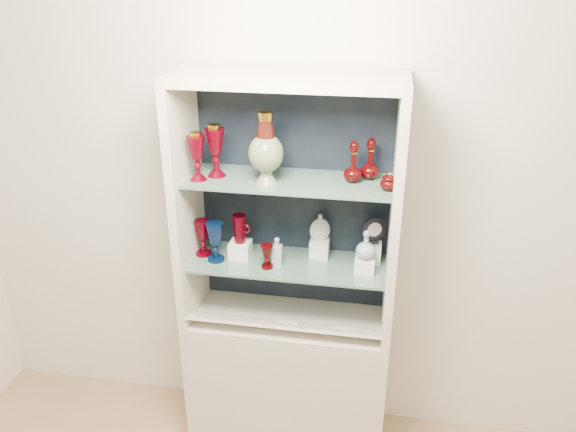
% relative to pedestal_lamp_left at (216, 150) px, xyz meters
% --- Properties ---
extents(wall_back, '(3.50, 0.02, 2.80)m').
position_rel_pedestal_lamp_left_xyz_m(wall_back, '(0.33, 0.21, -0.19)').
color(wall_back, white).
rests_on(wall_back, ground).
extents(cabinet_base, '(1.00, 0.40, 0.75)m').
position_rel_pedestal_lamp_left_xyz_m(cabinet_base, '(0.33, -0.01, -1.21)').
color(cabinet_base, beige).
rests_on(cabinet_base, ground).
extents(cabinet_back_panel, '(0.98, 0.02, 1.15)m').
position_rel_pedestal_lamp_left_xyz_m(cabinet_back_panel, '(0.33, 0.18, -0.26)').
color(cabinet_back_panel, black).
rests_on(cabinet_back_panel, cabinet_base).
extents(cabinet_side_left, '(0.04, 0.40, 1.15)m').
position_rel_pedestal_lamp_left_xyz_m(cabinet_side_left, '(-0.15, -0.01, -0.26)').
color(cabinet_side_left, beige).
rests_on(cabinet_side_left, cabinet_base).
extents(cabinet_side_right, '(0.04, 0.40, 1.15)m').
position_rel_pedestal_lamp_left_xyz_m(cabinet_side_right, '(0.81, -0.01, -0.26)').
color(cabinet_side_right, beige).
rests_on(cabinet_side_right, cabinet_base).
extents(cabinet_top_cap, '(1.00, 0.40, 0.04)m').
position_rel_pedestal_lamp_left_xyz_m(cabinet_top_cap, '(0.33, -0.01, 0.33)').
color(cabinet_top_cap, beige).
rests_on(cabinet_top_cap, cabinet_side_left).
extents(shelf_lower, '(0.92, 0.34, 0.01)m').
position_rel_pedestal_lamp_left_xyz_m(shelf_lower, '(0.33, 0.01, -0.55)').
color(shelf_lower, slate).
rests_on(shelf_lower, cabinet_side_left).
extents(shelf_upper, '(0.92, 0.34, 0.01)m').
position_rel_pedestal_lamp_left_xyz_m(shelf_upper, '(0.33, 0.01, -0.13)').
color(shelf_upper, slate).
rests_on(shelf_upper, cabinet_side_left).
extents(label_ledge, '(0.92, 0.17, 0.09)m').
position_rel_pedestal_lamp_left_xyz_m(label_ledge, '(0.33, -0.12, -0.81)').
color(label_ledge, beige).
rests_on(label_ledge, cabinet_base).
extents(label_card_0, '(0.10, 0.06, 0.03)m').
position_rel_pedestal_lamp_left_xyz_m(label_card_0, '(0.35, -0.12, -0.79)').
color(label_card_0, white).
rests_on(label_card_0, label_ledge).
extents(label_card_1, '(0.10, 0.06, 0.03)m').
position_rel_pedestal_lamp_left_xyz_m(label_card_1, '(0.63, -0.12, -0.79)').
color(label_card_1, white).
rests_on(label_card_1, label_ledge).
extents(pedestal_lamp_left, '(0.11, 0.11, 0.24)m').
position_rel_pedestal_lamp_left_xyz_m(pedestal_lamp_left, '(0.00, 0.00, 0.00)').
color(pedestal_lamp_left, '#4C000B').
rests_on(pedestal_lamp_left, shelf_upper).
extents(pedestal_lamp_right, '(0.11, 0.11, 0.22)m').
position_rel_pedestal_lamp_left_xyz_m(pedestal_lamp_right, '(-0.07, -0.06, -0.01)').
color(pedestal_lamp_right, '#4C000B').
rests_on(pedestal_lamp_right, shelf_upper).
extents(enamel_urn, '(0.20, 0.20, 0.32)m').
position_rel_pedestal_lamp_left_xyz_m(enamel_urn, '(0.24, -0.05, 0.04)').
color(enamel_urn, '#0B4219').
rests_on(enamel_urn, shelf_upper).
extents(ruby_decanter_a, '(0.09, 0.09, 0.21)m').
position_rel_pedestal_lamp_left_xyz_m(ruby_decanter_a, '(0.62, 0.02, -0.01)').
color(ruby_decanter_a, '#380303').
rests_on(ruby_decanter_a, shelf_upper).
extents(ruby_decanter_b, '(0.11, 0.11, 0.20)m').
position_rel_pedestal_lamp_left_xyz_m(ruby_decanter_b, '(0.69, 0.08, -0.02)').
color(ruby_decanter_b, '#380303').
rests_on(ruby_decanter_b, shelf_upper).
extents(lidded_bowl, '(0.09, 0.09, 0.08)m').
position_rel_pedestal_lamp_left_xyz_m(lidded_bowl, '(0.77, -0.05, -0.08)').
color(lidded_bowl, '#380303').
rests_on(lidded_bowl, shelf_upper).
extents(cobalt_goblet, '(0.10, 0.10, 0.20)m').
position_rel_pedestal_lamp_left_xyz_m(cobalt_goblet, '(-0.02, -0.04, -0.44)').
color(cobalt_goblet, '#04163C').
rests_on(cobalt_goblet, shelf_lower).
extents(ruby_goblet_tall, '(0.09, 0.09, 0.18)m').
position_rel_pedestal_lamp_left_xyz_m(ruby_goblet_tall, '(-0.09, 0.01, -0.45)').
color(ruby_goblet_tall, '#4C000B').
rests_on(ruby_goblet_tall, shelf_lower).
extents(ruby_goblet_small, '(0.08, 0.08, 0.12)m').
position_rel_pedestal_lamp_left_xyz_m(ruby_goblet_small, '(0.24, -0.06, -0.48)').
color(ruby_goblet_small, '#380303').
rests_on(ruby_goblet_small, shelf_lower).
extents(riser_ruby_pitcher, '(0.10, 0.10, 0.08)m').
position_rel_pedestal_lamp_left_xyz_m(riser_ruby_pitcher, '(0.09, 0.02, -0.50)').
color(riser_ruby_pitcher, silver).
rests_on(riser_ruby_pitcher, shelf_lower).
extents(ruby_pitcher, '(0.12, 0.09, 0.14)m').
position_rel_pedestal_lamp_left_xyz_m(ruby_pitcher, '(0.09, 0.02, -0.39)').
color(ruby_pitcher, '#4C000B').
rests_on(ruby_pitcher, riser_ruby_pitcher).
extents(clear_square_bottle, '(0.05, 0.05, 0.14)m').
position_rel_pedestal_lamp_left_xyz_m(clear_square_bottle, '(0.28, -0.02, -0.47)').
color(clear_square_bottle, '#919BAB').
rests_on(clear_square_bottle, shelf_lower).
extents(riser_flat_flask, '(0.09, 0.09, 0.09)m').
position_rel_pedestal_lamp_left_xyz_m(riser_flat_flask, '(0.47, 0.09, -0.49)').
color(riser_flat_flask, silver).
rests_on(riser_flat_flask, shelf_lower).
extents(flat_flask, '(0.11, 0.06, 0.14)m').
position_rel_pedestal_lamp_left_xyz_m(flat_flask, '(0.47, 0.09, -0.38)').
color(flat_flask, '#A4ACB8').
rests_on(flat_flask, riser_flat_flask).
extents(riser_clear_round_decanter, '(0.09, 0.09, 0.07)m').
position_rel_pedestal_lamp_left_xyz_m(riser_clear_round_decanter, '(0.69, -0.03, -0.50)').
color(riser_clear_round_decanter, silver).
rests_on(riser_clear_round_decanter, shelf_lower).
extents(clear_round_decanter, '(0.11, 0.11, 0.13)m').
position_rel_pedestal_lamp_left_xyz_m(clear_round_decanter, '(0.69, -0.03, -0.40)').
color(clear_round_decanter, '#919BAB').
rests_on(clear_round_decanter, riser_clear_round_decanter).
extents(riser_cameo_medallion, '(0.08, 0.08, 0.10)m').
position_rel_pedestal_lamp_left_xyz_m(riser_cameo_medallion, '(0.72, 0.08, -0.49)').
color(riser_cameo_medallion, silver).
rests_on(riser_cameo_medallion, shelf_lower).
extents(cameo_medallion, '(0.12, 0.08, 0.14)m').
position_rel_pedestal_lamp_left_xyz_m(cameo_medallion, '(0.72, 0.08, -0.37)').
color(cameo_medallion, black).
rests_on(cameo_medallion, riser_cameo_medallion).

